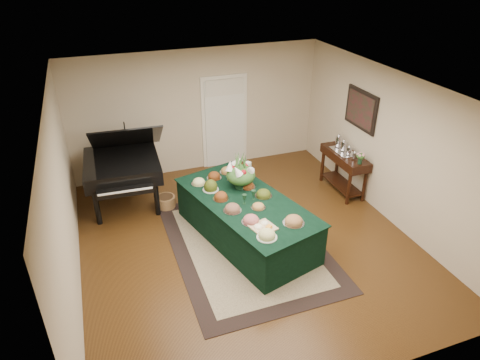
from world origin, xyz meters
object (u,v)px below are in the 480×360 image
object	(u,v)px
buffet_table	(246,219)
mahogany_sideboard	(344,162)
grand_piano	(123,165)
floral_centerpiece	(241,172)

from	to	relation	value
buffet_table	mahogany_sideboard	size ratio (longest dim) A/B	2.43
buffet_table	mahogany_sideboard	distance (m)	2.64
grand_piano	mahogany_sideboard	xyz separation A→B (m)	(4.28, -0.99, -0.19)
floral_centerpiece	grand_piano	world-z (taller)	grand_piano
buffet_table	mahogany_sideboard	bearing A→B (deg)	19.49
buffet_table	mahogany_sideboard	world-z (taller)	mahogany_sideboard
buffet_table	floral_centerpiece	xyz separation A→B (m)	(0.07, 0.44, 0.69)
buffet_table	grand_piano	xyz separation A→B (m)	(-1.81, 1.87, 0.46)
grand_piano	mahogany_sideboard	distance (m)	4.40
floral_centerpiece	mahogany_sideboard	xyz separation A→B (m)	(2.40, 0.43, -0.42)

